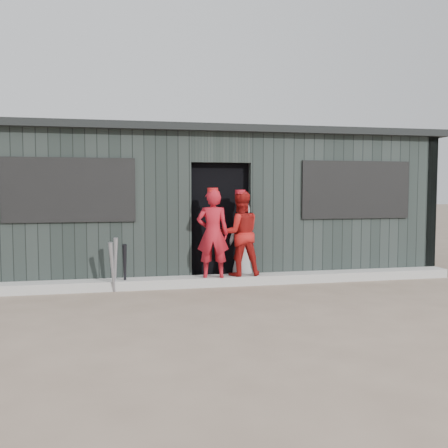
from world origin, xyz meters
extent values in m
plane|color=#725E4E|center=(0.00, 0.00, 0.00)|extent=(80.00, 80.00, 0.00)
cube|color=#A1A09C|center=(0.00, 1.82, 0.07)|extent=(8.00, 0.36, 0.15)
cone|color=#9B9BA3|center=(-1.73, 1.68, 0.42)|extent=(0.11, 0.21, 0.83)
cone|color=gray|center=(-1.77, 1.57, 0.39)|extent=(0.14, 0.22, 0.78)
cone|color=black|center=(-1.58, 1.73, 0.36)|extent=(0.07, 0.20, 0.73)
imported|color=#AA1421|center=(-0.20, 1.73, 0.85)|extent=(0.57, 0.43, 1.41)
imported|color=#A31614|center=(0.27, 1.82, 0.84)|extent=(0.68, 0.54, 1.38)
imported|color=#A2A2A2|center=(0.45, 2.18, 0.66)|extent=(0.68, 0.48, 1.33)
cube|color=black|center=(0.00, 3.50, 1.20)|extent=(7.60, 2.70, 2.20)
cube|color=#252D2A|center=(-2.25, 2.10, 1.25)|extent=(3.50, 0.20, 2.50)
cube|color=#29312F|center=(2.25, 2.10, 1.25)|extent=(3.50, 0.20, 2.50)
cube|color=#28302D|center=(0.00, 2.10, 2.25)|extent=(1.00, 0.20, 0.50)
cube|color=#2C3433|center=(3.90, 3.50, 1.25)|extent=(0.20, 3.00, 2.50)
cube|color=#272E2C|center=(0.00, 4.90, 1.25)|extent=(8.00, 0.20, 2.50)
cube|color=black|center=(0.00, 3.50, 2.56)|extent=(8.30, 3.30, 0.12)
cube|color=black|center=(-2.40, 1.98, 1.55)|extent=(2.00, 0.04, 1.00)
cube|color=black|center=(2.40, 1.98, 1.55)|extent=(2.00, 0.04, 1.00)
cube|color=black|center=(-0.30, 2.68, 1.35)|extent=(0.20, 0.20, 0.96)
cube|color=black|center=(0.02, 2.73, 1.30)|extent=(0.25, 0.23, 0.90)
camera|label=1|loc=(-1.68, -6.05, 1.56)|focal=40.00mm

